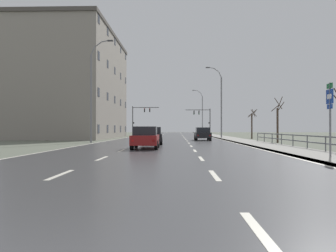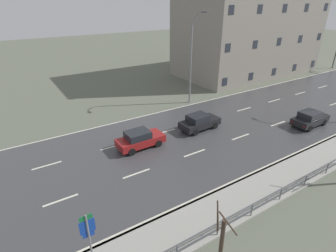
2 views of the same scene
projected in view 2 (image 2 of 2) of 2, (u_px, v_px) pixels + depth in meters
The scene contains 9 objects.
ground_plane at pixel (329, 95), 35.99m from camera, with size 160.00×160.00×0.12m.
guardrail at pixel (218, 226), 14.34m from camera, with size 0.07×26.51×1.00m.
street_lamp_left_bank at pixel (192, 61), 30.90m from camera, with size 2.35×0.24×10.53m.
highway_sign at pixel (89, 238), 11.71m from camera, with size 0.09×0.68×3.58m.
car_distant at pixel (310, 118), 26.89m from camera, with size 1.88×4.12×1.57m.
car_near_left at pixel (140, 139), 22.97m from camera, with size 1.89×4.13×1.57m.
car_far_left at pixel (199, 122), 26.17m from camera, with size 2.02×4.20×1.57m.
brick_building at pixel (250, 23), 43.09m from camera, with size 12.20×23.41×15.99m.
bare_tree_near at pixel (221, 242), 12.09m from camera, with size 1.07×0.90×4.10m.
Camera 2 is at (17.36, 11.43, 11.77)m, focal length 28.67 mm.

